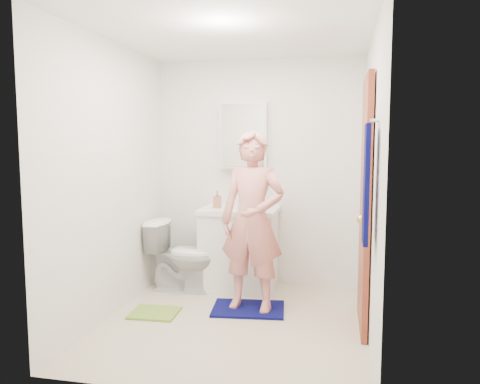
% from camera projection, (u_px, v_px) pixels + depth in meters
% --- Properties ---
extents(floor, '(2.20, 2.40, 0.02)m').
position_uv_depth(floor, '(234.00, 323.00, 4.00)').
color(floor, beige).
rests_on(floor, ground).
extents(ceiling, '(2.20, 2.40, 0.02)m').
position_uv_depth(ceiling, '(234.00, 32.00, 3.75)').
color(ceiling, white).
rests_on(ceiling, ground).
extents(wall_back, '(2.20, 0.02, 2.40)m').
position_uv_depth(wall_back, '(259.00, 173.00, 5.05)').
color(wall_back, white).
rests_on(wall_back, ground).
extents(wall_front, '(2.20, 0.02, 2.40)m').
position_uv_depth(wall_front, '(188.00, 199.00, 2.70)').
color(wall_front, white).
rests_on(wall_front, ground).
extents(wall_left, '(0.02, 2.40, 2.40)m').
position_uv_depth(wall_left, '(111.00, 180.00, 4.10)').
color(wall_left, white).
rests_on(wall_left, ground).
extents(wall_right, '(0.02, 2.40, 2.40)m').
position_uv_depth(wall_right, '(373.00, 184.00, 3.65)').
color(wall_right, white).
rests_on(wall_right, ground).
extents(vanity_cabinet, '(0.75, 0.55, 0.80)m').
position_uv_depth(vanity_cabinet, '(239.00, 251.00, 4.88)').
color(vanity_cabinet, white).
rests_on(vanity_cabinet, floor).
extents(countertop, '(0.79, 0.59, 0.05)m').
position_uv_depth(countertop, '(239.00, 210.00, 4.84)').
color(countertop, white).
rests_on(countertop, vanity_cabinet).
extents(sink_basin, '(0.40, 0.40, 0.03)m').
position_uv_depth(sink_basin, '(239.00, 209.00, 4.83)').
color(sink_basin, white).
rests_on(sink_basin, countertop).
extents(faucet, '(0.03, 0.03, 0.12)m').
position_uv_depth(faucet, '(243.00, 200.00, 5.00)').
color(faucet, silver).
rests_on(faucet, countertop).
extents(medicine_cabinet, '(0.50, 0.12, 0.70)m').
position_uv_depth(medicine_cabinet, '(244.00, 135.00, 4.97)').
color(medicine_cabinet, white).
rests_on(medicine_cabinet, wall_back).
extents(mirror_panel, '(0.46, 0.01, 0.66)m').
position_uv_depth(mirror_panel, '(243.00, 135.00, 4.91)').
color(mirror_panel, white).
rests_on(mirror_panel, wall_back).
extents(door, '(0.05, 0.80, 2.05)m').
position_uv_depth(door, '(365.00, 204.00, 3.82)').
color(door, '#A6472D').
rests_on(door, ground).
extents(door_knob, '(0.07, 0.07, 0.07)m').
position_uv_depth(door_knob, '(361.00, 219.00, 3.53)').
color(door_knob, gold).
rests_on(door_knob, door).
extents(towel, '(0.03, 0.24, 0.80)m').
position_uv_depth(towel, '(366.00, 184.00, 3.10)').
color(towel, '#080A51').
rests_on(towel, wall_right).
extents(towel_hook, '(0.06, 0.02, 0.02)m').
position_uv_depth(towel_hook, '(374.00, 120.00, 3.05)').
color(towel_hook, silver).
rests_on(towel_hook, wall_right).
extents(toilet, '(0.72, 0.42, 0.73)m').
position_uv_depth(toilet, '(183.00, 255.00, 4.83)').
color(toilet, white).
rests_on(toilet, floor).
extents(bath_mat, '(0.70, 0.53, 0.02)m').
position_uv_depth(bath_mat, '(248.00, 309.00, 4.28)').
color(bath_mat, '#080A51').
rests_on(bath_mat, floor).
extents(green_rug, '(0.43, 0.36, 0.02)m').
position_uv_depth(green_rug, '(154.00, 313.00, 4.17)').
color(green_rug, '#7EAB39').
rests_on(green_rug, floor).
extents(soap_dispenser, '(0.09, 0.09, 0.18)m').
position_uv_depth(soap_dispenser, '(217.00, 199.00, 4.84)').
color(soap_dispenser, '#A9654F').
rests_on(soap_dispenser, countertop).
extents(toothbrush_cup, '(0.16, 0.16, 0.11)m').
position_uv_depth(toothbrush_cup, '(253.00, 203.00, 4.87)').
color(toothbrush_cup, '#614598').
rests_on(toothbrush_cup, countertop).
extents(man, '(0.63, 0.46, 1.61)m').
position_uv_depth(man, '(252.00, 221.00, 4.18)').
color(man, '#E1887E').
rests_on(man, bath_mat).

